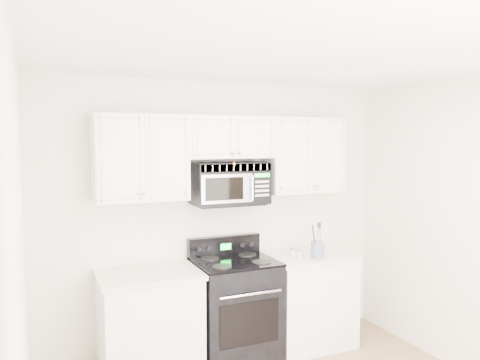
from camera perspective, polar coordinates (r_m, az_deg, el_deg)
room at (r=3.08m, az=9.97°, el=-9.26°), size 3.51×3.51×2.61m
base_cabinet_left at (r=4.32m, az=-11.00°, el=-17.25°), size 0.86×0.65×0.92m
base_cabinet_right at (r=4.90m, az=8.19°, el=-14.50°), size 0.86×0.65×0.92m
range at (r=4.54m, az=-0.61°, el=-15.30°), size 0.74×0.67×1.11m
upper_cabinets at (r=4.39m, az=-1.51°, el=3.38°), size 2.44×0.37×0.75m
microwave at (r=4.40m, az=-1.26°, el=-0.37°), size 0.71×0.40×0.39m
utensil_crock at (r=4.58m, az=9.43°, el=-8.36°), size 0.13×0.13×0.34m
shaker_salt at (r=4.56m, az=6.45°, el=-8.82°), size 0.04×0.04×0.10m
shaker_pepper at (r=4.55m, az=7.21°, el=-8.94°), size 0.04×0.04×0.09m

